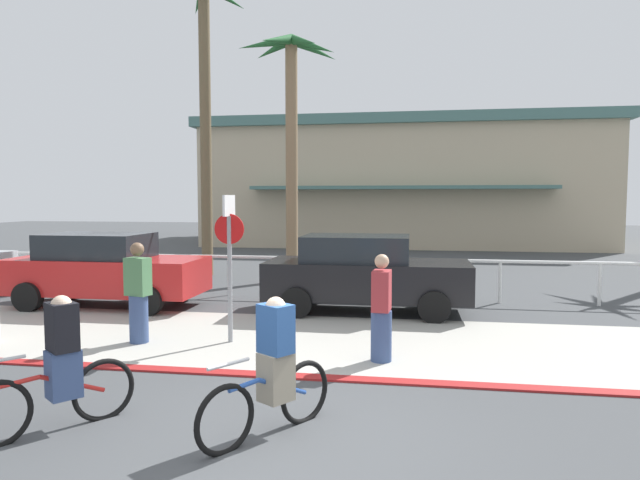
{
  "coord_description": "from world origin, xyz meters",
  "views": [
    {
      "loc": [
        1.26,
        -5.4,
        2.51
      ],
      "look_at": [
        -0.59,
        6.0,
        1.65
      ],
      "focal_mm": 31.74,
      "sensor_mm": 36.0,
      "label": 1
    }
  ],
  "objects_px": {
    "palm_tree_0": "(203,69)",
    "cyclist_red_1": "(59,367)",
    "stop_sign_bike_lane": "(229,247)",
    "car_black_2": "(365,273)",
    "palm_tree_1": "(291,99)",
    "car_red_1": "(105,269)",
    "pedestrian_0": "(138,297)",
    "pedestrian_1": "(381,313)",
    "cyclist_blue_0": "(273,370)"
  },
  "relations": [
    {
      "from": "palm_tree_1",
      "to": "car_red_1",
      "type": "height_order",
      "value": "palm_tree_1"
    },
    {
      "from": "palm_tree_0",
      "to": "cyclist_red_1",
      "type": "bearing_deg",
      "value": -76.58
    },
    {
      "from": "car_red_1",
      "to": "pedestrian_1",
      "type": "relative_size",
      "value": 2.65
    },
    {
      "from": "car_red_1",
      "to": "pedestrian_0",
      "type": "xyz_separation_m",
      "value": [
        2.37,
        -3.04,
        -0.06
      ]
    },
    {
      "from": "car_black_2",
      "to": "pedestrian_1",
      "type": "relative_size",
      "value": 2.65
    },
    {
      "from": "cyclist_blue_0",
      "to": "stop_sign_bike_lane",
      "type": "bearing_deg",
      "value": 114.75
    },
    {
      "from": "pedestrian_0",
      "to": "stop_sign_bike_lane",
      "type": "bearing_deg",
      "value": 10.75
    },
    {
      "from": "stop_sign_bike_lane",
      "to": "palm_tree_0",
      "type": "height_order",
      "value": "palm_tree_0"
    },
    {
      "from": "pedestrian_0",
      "to": "cyclist_blue_0",
      "type": "bearing_deg",
      "value": -45.76
    },
    {
      "from": "palm_tree_1",
      "to": "cyclist_blue_0",
      "type": "distance_m",
      "value": 12.19
    },
    {
      "from": "car_red_1",
      "to": "cyclist_blue_0",
      "type": "height_order",
      "value": "car_red_1"
    },
    {
      "from": "car_red_1",
      "to": "car_black_2",
      "type": "xyz_separation_m",
      "value": [
        5.99,
        0.28,
        0.0
      ]
    },
    {
      "from": "stop_sign_bike_lane",
      "to": "palm_tree_1",
      "type": "height_order",
      "value": "palm_tree_1"
    },
    {
      "from": "palm_tree_0",
      "to": "cyclist_blue_0",
      "type": "bearing_deg",
      "value": -66.29
    },
    {
      "from": "car_black_2",
      "to": "cyclist_red_1",
      "type": "distance_m",
      "value": 7.39
    },
    {
      "from": "cyclist_red_1",
      "to": "car_red_1",
      "type": "bearing_deg",
      "value": 116.32
    },
    {
      "from": "palm_tree_0",
      "to": "pedestrian_0",
      "type": "xyz_separation_m",
      "value": [
        1.98,
        -8.5,
        -5.8
      ]
    },
    {
      "from": "palm_tree_1",
      "to": "palm_tree_0",
      "type": "bearing_deg",
      "value": 165.84
    },
    {
      "from": "palm_tree_0",
      "to": "pedestrian_0",
      "type": "height_order",
      "value": "palm_tree_0"
    },
    {
      "from": "palm_tree_0",
      "to": "palm_tree_1",
      "type": "bearing_deg",
      "value": -14.16
    },
    {
      "from": "palm_tree_0",
      "to": "cyclist_red_1",
      "type": "distance_m",
      "value": 13.73
    },
    {
      "from": "car_red_1",
      "to": "pedestrian_0",
      "type": "relative_size",
      "value": 2.51
    },
    {
      "from": "car_black_2",
      "to": "cyclist_red_1",
      "type": "xyz_separation_m",
      "value": [
        -2.73,
        -6.87,
        -0.18
      ]
    },
    {
      "from": "cyclist_blue_0",
      "to": "pedestrian_1",
      "type": "relative_size",
      "value": 0.92
    },
    {
      "from": "stop_sign_bike_lane",
      "to": "palm_tree_0",
      "type": "distance_m",
      "value": 10.21
    },
    {
      "from": "car_red_1",
      "to": "car_black_2",
      "type": "bearing_deg",
      "value": 2.66
    },
    {
      "from": "palm_tree_1",
      "to": "cyclist_red_1",
      "type": "relative_size",
      "value": 4.9
    },
    {
      "from": "pedestrian_1",
      "to": "car_black_2",
      "type": "bearing_deg",
      "value": 98.5
    },
    {
      "from": "palm_tree_1",
      "to": "car_black_2",
      "type": "relative_size",
      "value": 1.67
    },
    {
      "from": "palm_tree_0",
      "to": "cyclist_red_1",
      "type": "height_order",
      "value": "palm_tree_0"
    },
    {
      "from": "car_black_2",
      "to": "pedestrian_0",
      "type": "bearing_deg",
      "value": -137.54
    },
    {
      "from": "car_red_1",
      "to": "car_black_2",
      "type": "distance_m",
      "value": 6.0
    },
    {
      "from": "stop_sign_bike_lane",
      "to": "pedestrian_1",
      "type": "xyz_separation_m",
      "value": [
        2.64,
        -0.74,
        -0.91
      ]
    },
    {
      "from": "palm_tree_0",
      "to": "pedestrian_1",
      "type": "height_order",
      "value": "palm_tree_0"
    },
    {
      "from": "stop_sign_bike_lane",
      "to": "car_red_1",
      "type": "xyz_separation_m",
      "value": [
        -3.91,
        2.75,
        -0.81
      ]
    },
    {
      "from": "palm_tree_1",
      "to": "cyclist_blue_0",
      "type": "xyz_separation_m",
      "value": [
        2.15,
        -11.02,
        -4.76
      ]
    },
    {
      "from": "stop_sign_bike_lane",
      "to": "cyclist_red_1",
      "type": "bearing_deg",
      "value": -99.58
    },
    {
      "from": "pedestrian_0",
      "to": "car_red_1",
      "type": "bearing_deg",
      "value": 127.89
    },
    {
      "from": "stop_sign_bike_lane",
      "to": "cyclist_blue_0",
      "type": "bearing_deg",
      "value": -65.25
    },
    {
      "from": "stop_sign_bike_lane",
      "to": "car_black_2",
      "type": "height_order",
      "value": "stop_sign_bike_lane"
    },
    {
      "from": "car_red_1",
      "to": "cyclist_red_1",
      "type": "height_order",
      "value": "car_red_1"
    },
    {
      "from": "cyclist_red_1",
      "to": "pedestrian_1",
      "type": "distance_m",
      "value": 4.53
    },
    {
      "from": "car_red_1",
      "to": "palm_tree_1",
      "type": "bearing_deg",
      "value": 54.09
    },
    {
      "from": "car_black_2",
      "to": "stop_sign_bike_lane",
      "type": "bearing_deg",
      "value": -124.53
    },
    {
      "from": "palm_tree_1",
      "to": "car_black_2",
      "type": "height_order",
      "value": "palm_tree_1"
    },
    {
      "from": "pedestrian_0",
      "to": "car_black_2",
      "type": "bearing_deg",
      "value": 42.46
    },
    {
      "from": "cyclist_blue_0",
      "to": "cyclist_red_1",
      "type": "height_order",
      "value": "same"
    },
    {
      "from": "palm_tree_1",
      "to": "cyclist_blue_0",
      "type": "height_order",
      "value": "palm_tree_1"
    },
    {
      "from": "palm_tree_0",
      "to": "cyclist_red_1",
      "type": "relative_size",
      "value": 6.23
    },
    {
      "from": "pedestrian_1",
      "to": "car_red_1",
      "type": "bearing_deg",
      "value": 151.98
    }
  ]
}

